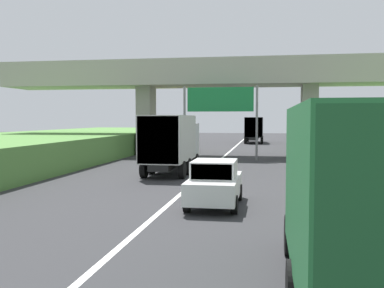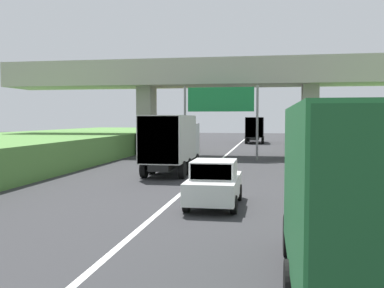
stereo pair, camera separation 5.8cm
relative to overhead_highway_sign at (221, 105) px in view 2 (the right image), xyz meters
name	(u,v)px [view 2 (the right image)]	position (x,y,z in m)	size (l,w,h in m)	color
lane_centre_stripe	(215,164)	(0.00, -3.54, -4.33)	(0.20, 101.13, 0.01)	white
overpass_bridge	(226,83)	(0.00, 4.10, 2.00)	(40.00, 4.80, 8.31)	#9E998E
overhead_highway_sign	(221,105)	(0.00, 0.00, 0.00)	(5.88, 0.18, 5.81)	slate
speed_limit_sign	(330,148)	(7.40, -6.95, -2.86)	(0.60, 0.08, 2.23)	slate
truck_black	(255,129)	(1.92, 25.32, -2.40)	(2.44, 7.30, 3.44)	black
truck_silver	(172,141)	(-1.94, -8.91, -2.40)	(2.44, 7.30, 3.44)	black
truck_green	(358,197)	(5.20, -26.68, -2.40)	(2.44, 7.30, 3.44)	black
car_white	(214,183)	(1.75, -18.32, -3.48)	(1.86, 4.10, 1.72)	silver
car_yellow	(181,143)	(-4.85, 8.39, -3.48)	(1.86, 4.10, 1.72)	gold
construction_barrel_1	(372,220)	(6.55, -21.80, -3.88)	(0.57, 0.57, 0.90)	orange
construction_barrel_2	(349,196)	(6.61, -17.92, -3.88)	(0.57, 0.57, 0.90)	orange
construction_barrel_3	(336,181)	(6.72, -14.04, -3.88)	(0.57, 0.57, 0.90)	orange
construction_barrel_4	(323,171)	(6.59, -10.17, -3.88)	(0.57, 0.57, 0.90)	orange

